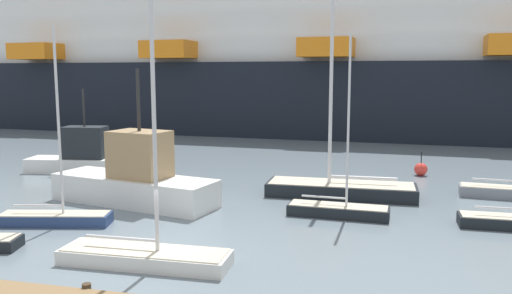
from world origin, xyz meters
name	(u,v)px	position (x,y,z in m)	size (l,w,h in m)	color
ground_plane	(150,255)	(0.00, 0.00, 0.00)	(600.00, 600.00, 0.00)	slate
sailboat_3	(55,215)	(-5.25, 2.40, 0.38)	(4.61, 2.06, 7.91)	navy
sailboat_4	(341,187)	(5.68, 9.97, 0.51)	(7.33, 2.20, 11.10)	black
sailboat_5	(338,208)	(5.85, 6.27, 0.37)	(4.35, 1.41, 7.73)	black
sailboat_6	(145,252)	(0.26, -0.87, 0.41)	(5.56, 1.54, 8.98)	white
sailboat_7	(507,190)	(13.67, 11.52, 0.41)	(4.48, 1.65, 8.70)	gray
fishing_boat_0	(83,156)	(-10.36, 12.85, 1.01)	(6.77, 2.79, 5.14)	white
fishing_boat_2	(136,180)	(-3.57, 6.30, 1.15)	(8.46, 4.13, 6.31)	white
channel_buoy_1	(421,169)	(9.96, 16.42, 0.39)	(0.77, 0.77, 1.44)	red
cruise_ship	(415,52)	(10.70, 39.56, 8.12)	(130.21, 26.67, 25.22)	black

